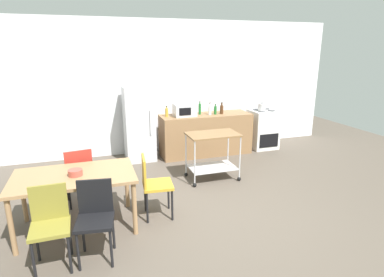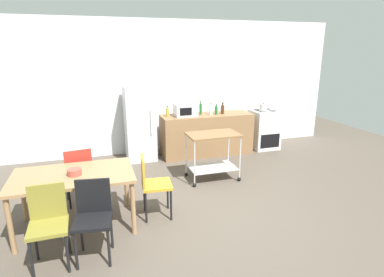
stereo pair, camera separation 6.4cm
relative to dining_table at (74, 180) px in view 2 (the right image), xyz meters
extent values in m
plane|color=brown|center=(1.77, -0.25, -0.67)|extent=(12.00, 12.00, 0.00)
cube|color=white|center=(1.77, 2.95, 0.78)|extent=(8.40, 0.12, 2.90)
cube|color=olive|center=(2.67, 2.35, -0.22)|extent=(2.00, 0.64, 0.90)
cube|color=#A37A51|center=(0.00, 0.00, 0.06)|extent=(1.50, 0.90, 0.04)
cylinder|color=#A37A51|center=(-0.69, -0.39, -0.32)|extent=(0.06, 0.06, 0.71)
cylinder|color=#A37A51|center=(0.69, -0.39, -0.32)|extent=(0.06, 0.06, 0.71)
cylinder|color=#A37A51|center=(-0.69, 0.39, -0.32)|extent=(0.06, 0.06, 0.71)
cylinder|color=#A37A51|center=(0.69, 0.39, -0.32)|extent=(0.06, 0.06, 0.71)
cube|color=#B72D23|center=(0.02, 0.74, -0.20)|extent=(0.46, 0.46, 0.04)
cube|color=#B72D23|center=(0.05, 0.56, 0.02)|extent=(0.38, 0.09, 0.40)
cylinder|color=black|center=(0.16, 0.93, -0.45)|extent=(0.03, 0.03, 0.45)
cylinder|color=black|center=(-0.17, 0.88, -0.45)|extent=(0.03, 0.03, 0.45)
cylinder|color=black|center=(0.21, 0.59, -0.45)|extent=(0.03, 0.03, 0.45)
cylinder|color=black|center=(-0.12, 0.54, -0.45)|extent=(0.03, 0.03, 0.45)
cube|color=olive|center=(-0.24, -0.76, -0.20)|extent=(0.41, 0.41, 0.04)
cube|color=olive|center=(-0.24, -0.58, 0.02)|extent=(0.38, 0.04, 0.40)
cylinder|color=black|center=(-0.41, -0.93, -0.45)|extent=(0.03, 0.03, 0.45)
cylinder|color=black|center=(-0.07, -0.92, -0.45)|extent=(0.03, 0.03, 0.45)
cylinder|color=black|center=(-0.41, -0.59, -0.45)|extent=(0.03, 0.03, 0.45)
cylinder|color=black|center=(-0.07, -0.58, -0.45)|extent=(0.03, 0.03, 0.45)
cube|color=black|center=(0.21, -0.76, -0.20)|extent=(0.45, 0.45, 0.04)
cube|color=black|center=(0.24, -0.59, 0.02)|extent=(0.38, 0.09, 0.40)
cylinder|color=black|center=(0.02, -0.91, -0.45)|extent=(0.03, 0.03, 0.45)
cylinder|color=black|center=(0.35, -0.96, -0.45)|extent=(0.03, 0.03, 0.45)
cylinder|color=black|center=(0.07, -0.57, -0.45)|extent=(0.03, 0.03, 0.45)
cylinder|color=black|center=(0.40, -0.62, -0.45)|extent=(0.03, 0.03, 0.45)
cube|color=gold|center=(1.07, -0.03, -0.20)|extent=(0.44, 0.44, 0.04)
cube|color=gold|center=(0.89, -0.01, 0.02)|extent=(0.07, 0.38, 0.40)
cylinder|color=black|center=(1.22, -0.21, -0.45)|extent=(0.03, 0.03, 0.45)
cylinder|color=black|center=(1.25, 0.12, -0.45)|extent=(0.03, 0.03, 0.45)
cylinder|color=black|center=(0.88, -0.18, -0.45)|extent=(0.03, 0.03, 0.45)
cylinder|color=black|center=(0.92, 0.16, -0.45)|extent=(0.03, 0.03, 0.45)
cube|color=white|center=(4.12, 2.37, -0.22)|extent=(0.60, 0.60, 0.90)
cube|color=black|center=(4.12, 2.07, -0.42)|extent=(0.48, 0.01, 0.32)
cylinder|color=#47474C|center=(3.99, 2.25, 0.24)|extent=(0.16, 0.16, 0.02)
cylinder|color=#47474C|center=(4.25, 2.25, 0.24)|extent=(0.16, 0.16, 0.02)
cylinder|color=#47474C|center=(3.99, 2.49, 0.24)|extent=(0.16, 0.16, 0.02)
cylinder|color=#47474C|center=(4.25, 2.49, 0.24)|extent=(0.16, 0.16, 0.02)
cube|color=silver|center=(1.22, 2.45, 0.10)|extent=(0.60, 0.60, 1.55)
cylinder|color=silver|center=(1.40, 2.14, 0.18)|extent=(0.02, 0.02, 0.50)
cube|color=brown|center=(2.28, 0.97, 0.16)|extent=(0.90, 0.56, 0.03)
cube|color=silver|center=(2.28, 0.97, -0.45)|extent=(0.83, 0.52, 0.02)
cylinder|color=silver|center=(1.86, 0.72, -0.22)|extent=(0.02, 0.02, 0.76)
sphere|color=black|center=(1.86, 0.72, -0.64)|extent=(0.07, 0.07, 0.07)
cylinder|color=silver|center=(2.70, 0.72, -0.22)|extent=(0.02, 0.02, 0.76)
sphere|color=black|center=(2.70, 0.72, -0.64)|extent=(0.07, 0.07, 0.07)
cylinder|color=silver|center=(1.86, 1.22, -0.22)|extent=(0.02, 0.02, 0.76)
sphere|color=black|center=(1.86, 1.22, -0.64)|extent=(0.07, 0.07, 0.07)
cylinder|color=silver|center=(2.70, 1.22, -0.22)|extent=(0.02, 0.02, 0.76)
sphere|color=black|center=(2.70, 1.22, -0.64)|extent=(0.07, 0.07, 0.07)
cylinder|color=gold|center=(1.80, 2.38, 0.32)|extent=(0.07, 0.07, 0.18)
cylinder|color=gold|center=(1.80, 2.38, 0.43)|extent=(0.03, 0.03, 0.04)
cylinder|color=black|center=(1.80, 2.38, 0.45)|extent=(0.03, 0.03, 0.01)
cube|color=silver|center=(2.18, 2.33, 0.36)|extent=(0.46, 0.34, 0.26)
cube|color=black|center=(2.14, 2.16, 0.36)|extent=(0.25, 0.01, 0.16)
cylinder|color=#1E6628|center=(2.55, 2.40, 0.34)|extent=(0.06, 0.06, 0.23)
cylinder|color=#1E6628|center=(2.55, 2.40, 0.48)|extent=(0.03, 0.03, 0.04)
cylinder|color=black|center=(2.55, 2.40, 0.51)|extent=(0.03, 0.03, 0.01)
cylinder|color=silver|center=(2.74, 2.28, 0.33)|extent=(0.07, 0.07, 0.20)
cylinder|color=silver|center=(2.74, 2.28, 0.46)|extent=(0.03, 0.03, 0.05)
cylinder|color=black|center=(2.74, 2.28, 0.49)|extent=(0.03, 0.03, 0.01)
cylinder|color=#1E6628|center=(2.87, 2.30, 0.32)|extent=(0.06, 0.06, 0.17)
cylinder|color=#1E6628|center=(2.87, 2.30, 0.42)|extent=(0.03, 0.03, 0.04)
cylinder|color=black|center=(2.87, 2.30, 0.45)|extent=(0.03, 0.03, 0.01)
cylinder|color=#4C2D19|center=(3.02, 2.31, 0.32)|extent=(0.08, 0.08, 0.18)
cylinder|color=#4C2D19|center=(3.02, 2.31, 0.44)|extent=(0.03, 0.03, 0.06)
cylinder|color=black|center=(3.02, 2.31, 0.48)|extent=(0.04, 0.04, 0.01)
cylinder|color=#B24C3F|center=(0.02, -0.04, 0.12)|extent=(0.18, 0.18, 0.08)
cylinder|color=silver|center=(4.00, 2.27, 0.33)|extent=(0.17, 0.17, 0.16)
sphere|color=black|center=(4.00, 2.27, 0.42)|extent=(0.03, 0.03, 0.03)
cylinder|color=silver|center=(4.12, 2.27, 0.35)|extent=(0.08, 0.02, 0.07)
camera|label=1|loc=(0.25, -4.01, 1.62)|focal=29.65mm
camera|label=2|loc=(0.32, -4.03, 1.62)|focal=29.65mm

